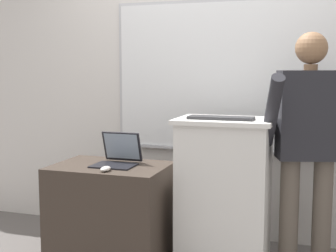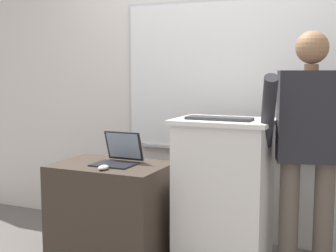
{
  "view_description": "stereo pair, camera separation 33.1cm",
  "coord_description": "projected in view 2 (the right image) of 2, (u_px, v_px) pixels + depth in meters",
  "views": [
    {
      "loc": [
        0.92,
        -2.66,
        1.39
      ],
      "look_at": [
        -0.1,
        0.47,
        0.99
      ],
      "focal_mm": 50.0,
      "sensor_mm": 36.0,
      "label": 1
    },
    {
      "loc": [
        1.23,
        -2.54,
        1.39
      ],
      "look_at": [
        -0.1,
        0.47,
        0.99
      ],
      "focal_mm": 50.0,
      "sensor_mm": 36.0,
      "label": 2
    }
  ],
  "objects": [
    {
      "name": "back_wall",
      "position": [
        215.0,
        68.0,
        3.82
      ],
      "size": [
        6.4,
        0.17,
        2.8
      ],
      "color": "silver",
      "rests_on": "ground_plane"
    },
    {
      "name": "lectern_podium",
      "position": [
        223.0,
        194.0,
        3.24
      ],
      "size": [
        0.67,
        0.49,
        1.05
      ],
      "color": "silver",
      "rests_on": "ground_plane"
    },
    {
      "name": "side_desk",
      "position": [
        112.0,
        212.0,
        3.42
      ],
      "size": [
        0.81,
        0.57,
        0.71
      ],
      "color": "#382D26",
      "rests_on": "ground_plane"
    },
    {
      "name": "person_presenter",
      "position": [
        309.0,
        139.0,
        3.04
      ],
      "size": [
        0.58,
        0.61,
        1.64
      ],
      "rotation": [
        0.0,
        0.0,
        0.28
      ],
      "color": "brown",
      "rests_on": "ground_plane"
    },
    {
      "name": "laptop",
      "position": [
        120.0,
        154.0,
        3.4
      ],
      "size": [
        0.29,
        0.3,
        0.23
      ],
      "color": "black",
      "rests_on": "side_desk"
    },
    {
      "name": "wireless_keyboard",
      "position": [
        219.0,
        118.0,
        3.13
      ],
      "size": [
        0.44,
        0.15,
        0.02
      ],
      "color": "#2D2D30",
      "rests_on": "lectern_podium"
    },
    {
      "name": "computer_mouse_by_laptop",
      "position": [
        103.0,
        167.0,
        3.17
      ],
      "size": [
        0.06,
        0.1,
        0.03
      ],
      "color": "silver",
      "rests_on": "side_desk"
    }
  ]
}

